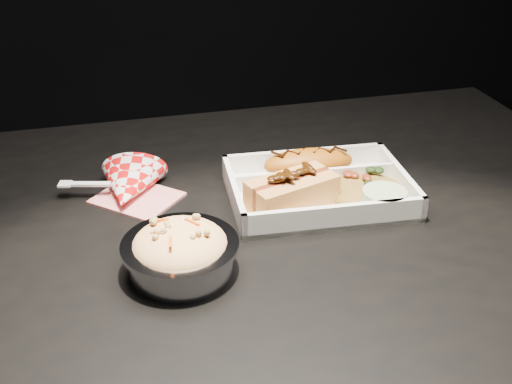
% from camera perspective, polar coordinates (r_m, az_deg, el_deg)
% --- Properties ---
extents(dining_table, '(1.20, 0.80, 0.75)m').
position_cam_1_polar(dining_table, '(0.91, -1.88, -7.68)').
color(dining_table, black).
rests_on(dining_table, ground).
extents(food_tray, '(0.26, 0.20, 0.04)m').
position_cam_1_polar(food_tray, '(0.92, 5.51, 0.02)').
color(food_tray, white).
rests_on(food_tray, dining_table).
extents(fried_pastry, '(0.14, 0.06, 0.04)m').
position_cam_1_polar(fried_pastry, '(0.96, 4.69, 2.58)').
color(fried_pastry, '#A95710').
rests_on(fried_pastry, food_tray).
extents(hotdog, '(0.13, 0.09, 0.06)m').
position_cam_1_polar(hotdog, '(0.87, 3.20, 0.24)').
color(hotdog, '#DA954A').
rests_on(hotdog, food_tray).
extents(fried_rice_mound, '(0.12, 0.10, 0.03)m').
position_cam_1_polar(fried_rice_mound, '(0.92, 9.65, 0.75)').
color(fried_rice_mound, olive).
rests_on(fried_rice_mound, food_tray).
extents(cupcake_liner, '(0.06, 0.06, 0.03)m').
position_cam_1_polar(cupcake_liner, '(0.88, 11.30, -0.77)').
color(cupcake_liner, '#AAC192').
rests_on(cupcake_liner, food_tray).
extents(foil_coleslaw_cup, '(0.14, 0.14, 0.07)m').
position_cam_1_polar(foil_coleslaw_cup, '(0.76, -6.74, -5.17)').
color(foil_coleslaw_cup, silver).
rests_on(foil_coleslaw_cup, dining_table).
extents(napkin_fork, '(0.18, 0.15, 0.10)m').
position_cam_1_polar(napkin_fork, '(0.93, -11.26, 0.48)').
color(napkin_fork, red).
rests_on(napkin_fork, dining_table).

